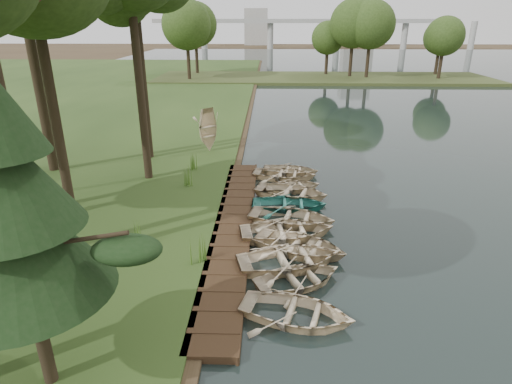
{
  "coord_description": "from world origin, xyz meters",
  "views": [
    {
      "loc": [
        -0.09,
        -16.76,
        8.57
      ],
      "look_at": [
        -0.65,
        1.54,
        1.14
      ],
      "focal_mm": 30.0,
      "sensor_mm": 36.0,
      "label": 1
    }
  ],
  "objects_px": {
    "stored_rowboat": "(209,147)",
    "pine_tree": "(11,208)",
    "rowboat_0": "(297,310)",
    "rowboat_2": "(290,257)",
    "rowboat_1": "(299,276)",
    "boardwalk": "(233,226)"
  },
  "relations": [
    {
      "from": "stored_rowboat",
      "to": "pine_tree",
      "type": "relative_size",
      "value": 0.38
    },
    {
      "from": "rowboat_1",
      "to": "stored_rowboat",
      "type": "xyz_separation_m",
      "value": [
        -5.14,
        15.12,
        0.22
      ]
    },
    {
      "from": "boardwalk",
      "to": "rowboat_2",
      "type": "height_order",
      "value": "rowboat_2"
    },
    {
      "from": "rowboat_0",
      "to": "pine_tree",
      "type": "relative_size",
      "value": 0.45
    },
    {
      "from": "boardwalk",
      "to": "rowboat_1",
      "type": "bearing_deg",
      "value": -58.25
    },
    {
      "from": "rowboat_1",
      "to": "pine_tree",
      "type": "bearing_deg",
      "value": 101.64
    },
    {
      "from": "rowboat_2",
      "to": "stored_rowboat",
      "type": "xyz_separation_m",
      "value": [
        -4.88,
        14.0,
        0.14
      ]
    },
    {
      "from": "boardwalk",
      "to": "rowboat_1",
      "type": "height_order",
      "value": "rowboat_1"
    },
    {
      "from": "pine_tree",
      "to": "rowboat_0",
      "type": "bearing_deg",
      "value": 23.86
    },
    {
      "from": "boardwalk",
      "to": "stored_rowboat",
      "type": "bearing_deg",
      "value": 103.06
    },
    {
      "from": "stored_rowboat",
      "to": "pine_tree",
      "type": "distance_m",
      "value": 20.29
    },
    {
      "from": "rowboat_0",
      "to": "stored_rowboat",
      "type": "distance_m",
      "value": 17.73
    },
    {
      "from": "boardwalk",
      "to": "rowboat_0",
      "type": "height_order",
      "value": "rowboat_0"
    },
    {
      "from": "rowboat_2",
      "to": "boardwalk",
      "type": "bearing_deg",
      "value": 22.67
    },
    {
      "from": "rowboat_1",
      "to": "pine_tree",
      "type": "relative_size",
      "value": 0.41
    },
    {
      "from": "stored_rowboat",
      "to": "rowboat_1",
      "type": "bearing_deg",
      "value": -117.17
    },
    {
      "from": "rowboat_0",
      "to": "stored_rowboat",
      "type": "xyz_separation_m",
      "value": [
        -4.95,
        17.03,
        0.19
      ]
    },
    {
      "from": "rowboat_2",
      "to": "stored_rowboat",
      "type": "bearing_deg",
      "value": 4.65
    },
    {
      "from": "rowboat_2",
      "to": "pine_tree",
      "type": "distance_m",
      "value": 9.56
    },
    {
      "from": "rowboat_2",
      "to": "pine_tree",
      "type": "height_order",
      "value": "pine_tree"
    },
    {
      "from": "rowboat_1",
      "to": "pine_tree",
      "type": "distance_m",
      "value": 9.14
    },
    {
      "from": "rowboat_0",
      "to": "pine_tree",
      "type": "distance_m",
      "value": 8.17
    }
  ]
}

